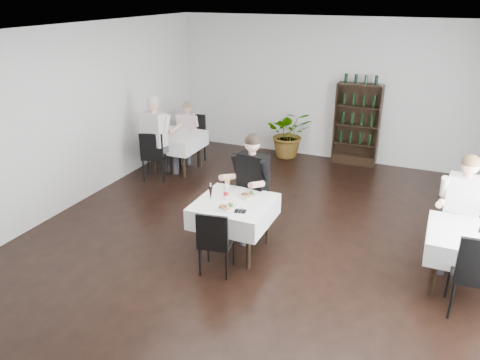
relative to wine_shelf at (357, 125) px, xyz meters
name	(u,v)px	position (x,y,z in m)	size (l,w,h in m)	color
room_shell	(255,155)	(-0.60, -4.31, 0.65)	(9.00, 9.00, 9.00)	black
wine_shelf	(357,125)	(0.00, 0.00, 0.00)	(0.90, 0.28, 1.75)	black
main_table	(234,211)	(-0.90, -4.31, -0.23)	(1.03, 1.03, 0.77)	black
left_table	(176,141)	(-3.30, -1.81, -0.23)	(0.98, 0.98, 0.77)	black
right_table	(469,244)	(2.10, -4.01, -0.23)	(0.98, 0.98, 0.77)	black
potted_tree	(289,133)	(-1.43, -0.11, -0.31)	(0.96, 0.84, 1.07)	#2A5E20
main_chair_far	(245,196)	(-1.03, -3.60, -0.32)	(0.50, 0.50, 0.92)	black
main_chair_near	(215,239)	(-0.88, -4.97, -0.33)	(0.48, 0.48, 0.91)	black
left_chair_far	(193,136)	(-3.21, -1.26, -0.26)	(0.52, 0.53, 1.03)	black
left_chair_near	(154,153)	(-3.42, -2.48, -0.29)	(0.57, 0.57, 0.98)	black
right_chair_far	(474,215)	(2.18, -3.18, -0.20)	(0.68, 0.68, 1.13)	black
right_chair_near	(476,271)	(2.17, -4.60, -0.24)	(0.52, 0.53, 1.06)	black
diner_main	(249,179)	(-0.89, -3.80, 0.07)	(0.65, 0.67, 1.59)	#3E3E45
diner_left_far	(187,128)	(-3.37, -1.25, -0.10)	(0.52, 0.55, 1.28)	#3E3E45
diner_left_near	(158,131)	(-3.39, -2.33, 0.12)	(0.67, 0.70, 1.66)	#3E3E45
diner_right_far	(463,204)	(1.99, -3.49, 0.06)	(0.62, 0.63, 1.57)	#3E3E45
plate_far	(247,195)	(-0.80, -4.07, -0.06)	(0.30, 0.30, 0.07)	white
plate_near	(226,207)	(-0.91, -4.57, -0.06)	(0.26, 0.26, 0.08)	white
pilsner_dark	(211,193)	(-1.21, -4.42, 0.03)	(0.06, 0.06, 0.27)	black
pilsner_lager	(228,187)	(-1.06, -4.18, 0.06)	(0.08, 0.08, 0.33)	gold
coke_bottle	(226,192)	(-1.03, -4.29, 0.03)	(0.07, 0.07, 0.28)	silver
napkin_cutlery	(240,211)	(-0.70, -4.57, -0.07)	(0.18, 0.17, 0.02)	black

